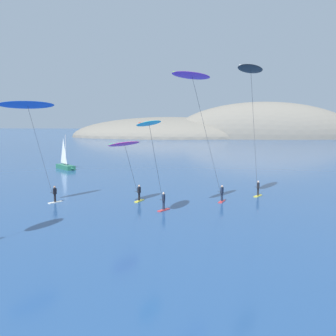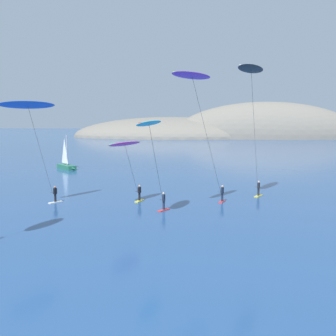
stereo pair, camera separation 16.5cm
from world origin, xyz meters
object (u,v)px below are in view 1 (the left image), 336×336
at_px(kitesurfer_black, 251,78).
at_px(kitesurfer_cyan, 151,131).
at_px(sailboat_near, 66,165).
at_px(kitesurfer_purple, 195,87).
at_px(kitesurfer_blue, 30,113).
at_px(kitesurfer_magenta, 126,149).

height_order(kitesurfer_black, kitesurfer_cyan, kitesurfer_black).
height_order(sailboat_near, kitesurfer_purple, kitesurfer_purple).
bearing_deg(sailboat_near, kitesurfer_purple, -53.56).
distance_m(kitesurfer_black, kitesurfer_cyan, 13.42).
height_order(kitesurfer_purple, kitesurfer_blue, kitesurfer_purple).
xyz_separation_m(kitesurfer_magenta, kitesurfer_cyan, (3.08, -5.35, 1.92)).
relative_size(sailboat_near, kitesurfer_cyan, 0.67).
height_order(kitesurfer_magenta, kitesurfer_cyan, kitesurfer_cyan).
height_order(sailboat_near, kitesurfer_black, kitesurfer_black).
relative_size(kitesurfer_purple, kitesurfer_blue, 1.23).
bearing_deg(kitesurfer_black, sailboat_near, 138.37).
xyz_separation_m(kitesurfer_black, kitesurfer_cyan, (-9.15, -8.39, -5.10)).
height_order(sailboat_near, kitesurfer_cyan, kitesurfer_cyan).
bearing_deg(kitesurfer_black, kitesurfer_cyan, -137.48).
bearing_deg(kitesurfer_magenta, kitesurfer_black, 13.94).
bearing_deg(kitesurfer_magenta, kitesurfer_cyan, -60.07).
height_order(kitesurfer_black, kitesurfer_blue, kitesurfer_black).
bearing_deg(kitesurfer_blue, sailboat_near, 102.34).
height_order(kitesurfer_blue, kitesurfer_cyan, kitesurfer_blue).
bearing_deg(kitesurfer_cyan, kitesurfer_black, 42.52).
relative_size(sailboat_near, kitesurfer_black, 0.41).
distance_m(kitesurfer_magenta, kitesurfer_black, 14.42).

